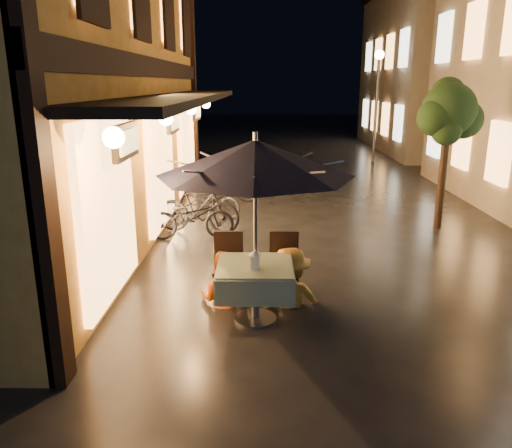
{
  "coord_description": "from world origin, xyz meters",
  "views": [
    {
      "loc": [
        -1.37,
        -5.93,
        3.02
      ],
      "look_at": [
        -1.47,
        0.67,
        1.15
      ],
      "focal_mm": 35.0,
      "sensor_mm": 36.0,
      "label": 1
    }
  ],
  "objects_px": {
    "cafe_table": "(255,279)",
    "patio_umbrella": "(255,158)",
    "table_lantern": "(255,258)",
    "person_yellow": "(291,250)",
    "bicycle_0": "(191,217)",
    "person_orange": "(222,252)"
  },
  "relations": [
    {
      "from": "cafe_table",
      "to": "patio_umbrella",
      "type": "bearing_deg",
      "value": 10.62
    },
    {
      "from": "patio_umbrella",
      "to": "table_lantern",
      "type": "bearing_deg",
      "value": -90.0
    },
    {
      "from": "cafe_table",
      "to": "patio_umbrella",
      "type": "xyz_separation_m",
      "value": [
        0.0,
        0.0,
        1.56
      ]
    },
    {
      "from": "patio_umbrella",
      "to": "person_yellow",
      "type": "height_order",
      "value": "patio_umbrella"
    },
    {
      "from": "table_lantern",
      "to": "bicycle_0",
      "type": "distance_m",
      "value": 3.97
    },
    {
      "from": "cafe_table",
      "to": "table_lantern",
      "type": "distance_m",
      "value": 0.36
    },
    {
      "from": "patio_umbrella",
      "to": "table_lantern",
      "type": "distance_m",
      "value": 1.24
    },
    {
      "from": "cafe_table",
      "to": "person_orange",
      "type": "bearing_deg",
      "value": 128.55
    },
    {
      "from": "person_yellow",
      "to": "bicycle_0",
      "type": "xyz_separation_m",
      "value": [
        -1.82,
        3.03,
        -0.35
      ]
    },
    {
      "from": "patio_umbrella",
      "to": "person_yellow",
      "type": "xyz_separation_m",
      "value": [
        0.48,
        0.53,
        -1.35
      ]
    },
    {
      "from": "person_yellow",
      "to": "cafe_table",
      "type": "bearing_deg",
      "value": 34.36
    },
    {
      "from": "cafe_table",
      "to": "table_lantern",
      "type": "bearing_deg",
      "value": -90.0
    },
    {
      "from": "patio_umbrella",
      "to": "person_yellow",
      "type": "relative_size",
      "value": 1.54
    },
    {
      "from": "patio_umbrella",
      "to": "cafe_table",
      "type": "bearing_deg",
      "value": -169.38
    },
    {
      "from": "cafe_table",
      "to": "bicycle_0",
      "type": "xyz_separation_m",
      "value": [
        -1.35,
        3.56,
        -0.14
      ]
    },
    {
      "from": "cafe_table",
      "to": "person_yellow",
      "type": "height_order",
      "value": "person_yellow"
    },
    {
      "from": "table_lantern",
      "to": "person_yellow",
      "type": "height_order",
      "value": "person_yellow"
    },
    {
      "from": "table_lantern",
      "to": "person_orange",
      "type": "height_order",
      "value": "person_orange"
    },
    {
      "from": "cafe_table",
      "to": "person_orange",
      "type": "xyz_separation_m",
      "value": [
        -0.47,
        0.59,
        0.15
      ]
    },
    {
      "from": "table_lantern",
      "to": "person_yellow",
      "type": "xyz_separation_m",
      "value": [
        0.48,
        0.68,
        -0.12
      ]
    },
    {
      "from": "person_orange",
      "to": "bicycle_0",
      "type": "relative_size",
      "value": 0.86
    },
    {
      "from": "person_yellow",
      "to": "bicycle_0",
      "type": "bearing_deg",
      "value": -72.58
    }
  ]
}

